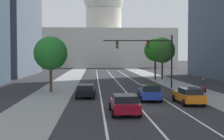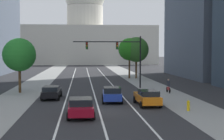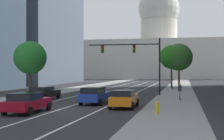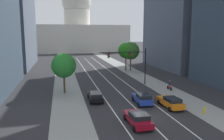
# 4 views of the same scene
# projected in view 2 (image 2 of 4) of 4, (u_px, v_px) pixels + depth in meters

# --- Properties ---
(ground_plane) EXTENTS (400.00, 400.00, 0.00)m
(ground_plane) POSITION_uv_depth(u_px,v_px,m) (89.00, 76.00, 67.83)
(ground_plane) COLOR #2B2B2D
(sidewalk_left) EXTENTS (4.66, 130.00, 0.01)m
(sidewalk_left) POSITION_uv_depth(u_px,v_px,m) (43.00, 78.00, 62.08)
(sidewalk_left) COLOR gray
(sidewalk_left) RESTS_ON ground
(sidewalk_right) EXTENTS (4.66, 130.00, 0.01)m
(sidewalk_right) POSITION_uv_depth(u_px,v_px,m) (135.00, 78.00, 63.64)
(sidewalk_right) COLOR gray
(sidewalk_right) RESTS_ON ground
(lane_stripe_left) EXTENTS (0.16, 90.00, 0.01)m
(lane_stripe_left) POSITION_uv_depth(u_px,v_px,m) (71.00, 83.00, 52.64)
(lane_stripe_left) COLOR white
(lane_stripe_left) RESTS_ON ground
(lane_stripe_center) EXTENTS (0.16, 90.00, 0.01)m
(lane_stripe_center) POSITION_uv_depth(u_px,v_px,m) (91.00, 83.00, 52.92)
(lane_stripe_center) COLOR white
(lane_stripe_center) RESTS_ON ground
(lane_stripe_right) EXTENTS (0.16, 90.00, 0.01)m
(lane_stripe_right) POSITION_uv_depth(u_px,v_px,m) (111.00, 83.00, 53.20)
(lane_stripe_right) COLOR white
(lane_stripe_right) RESTS_ON ground
(capitol_building) EXTENTS (52.20, 27.49, 35.74)m
(capitol_building) POSITION_uv_depth(u_px,v_px,m) (85.00, 36.00, 130.69)
(capitol_building) COLOR beige
(capitol_building) RESTS_ON ground
(car_crimson) EXTENTS (2.17, 4.75, 1.48)m
(car_crimson) POSITION_uv_depth(u_px,v_px,m) (81.00, 107.00, 26.24)
(car_crimson) COLOR maroon
(car_crimson) RESTS_ON ground
(car_black) EXTENTS (2.04, 4.61, 1.41)m
(car_black) POSITION_uv_depth(u_px,v_px,m) (52.00, 92.00, 35.82)
(car_black) COLOR black
(car_black) RESTS_ON ground
(car_orange) EXTENTS (2.08, 4.82, 1.48)m
(car_orange) POSITION_uv_depth(u_px,v_px,m) (147.00, 97.00, 31.54)
(car_orange) COLOR orange
(car_orange) RESTS_ON ground
(car_blue) EXTENTS (2.19, 4.52, 1.56)m
(car_blue) POSITION_uv_depth(u_px,v_px,m) (112.00, 94.00, 33.61)
(car_blue) COLOR #1E389E
(car_blue) RESTS_ON ground
(traffic_signal_mast) EXTENTS (9.24, 0.39, 7.11)m
(traffic_signal_mast) POSITION_uv_depth(u_px,v_px,m) (119.00, 52.00, 45.49)
(traffic_signal_mast) COLOR black
(traffic_signal_mast) RESTS_ON ground
(fire_hydrant) EXTENTS (0.26, 0.35, 0.91)m
(fire_hydrant) POSITION_uv_depth(u_px,v_px,m) (188.00, 105.00, 28.67)
(fire_hydrant) COLOR yellow
(fire_hydrant) RESTS_ON ground
(cyclist) EXTENTS (0.37, 1.70, 1.72)m
(cyclist) POSITION_uv_depth(u_px,v_px,m) (168.00, 86.00, 40.77)
(cyclist) COLOR black
(cyclist) RESTS_ON ground
(street_tree_near_left) EXTENTS (4.06, 4.06, 6.69)m
(street_tree_near_left) POSITION_uv_depth(u_px,v_px,m) (19.00, 55.00, 40.84)
(street_tree_near_left) COLOR #51381E
(street_tree_near_left) RESTS_ON ground
(street_tree_near_right) EXTENTS (4.64, 4.64, 7.66)m
(street_tree_near_right) POSITION_uv_depth(u_px,v_px,m) (136.00, 50.00, 62.03)
(street_tree_near_right) COLOR #51381E
(street_tree_near_right) RESTS_ON ground
(street_tree_far_right) EXTENTS (4.13, 4.13, 7.46)m
(street_tree_far_right) POSITION_uv_depth(u_px,v_px,m) (129.00, 49.00, 62.05)
(street_tree_far_right) COLOR #51381E
(street_tree_far_right) RESTS_ON ground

